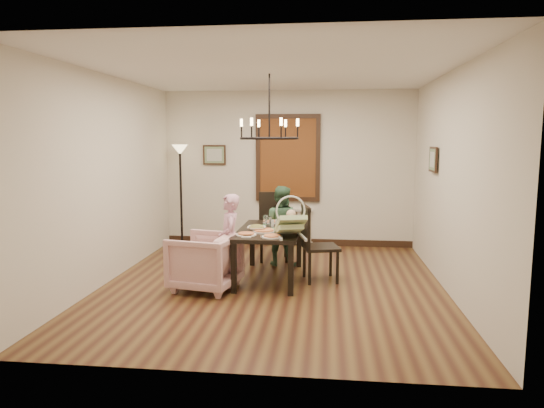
% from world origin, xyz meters
% --- Properties ---
extents(room_shell, '(4.51, 5.00, 2.81)m').
position_xyz_m(room_shell, '(0.00, 0.37, 1.40)').
color(room_shell, brown).
rests_on(room_shell, ground).
extents(dining_table, '(0.87, 1.51, 0.70)m').
position_xyz_m(dining_table, '(-0.08, 0.28, 0.62)').
color(dining_table, black).
rests_on(dining_table, room_shell).
extents(chair_far, '(0.54, 0.54, 1.10)m').
position_xyz_m(chair_far, '(-0.13, 1.34, 0.55)').
color(chair_far, black).
rests_on(chair_far, room_shell).
extents(chair_right, '(0.56, 0.56, 1.06)m').
position_xyz_m(chair_right, '(0.63, 0.28, 0.53)').
color(chair_right, black).
rests_on(chair_right, room_shell).
extents(armchair, '(0.95, 0.93, 0.73)m').
position_xyz_m(armchair, '(-0.85, -0.27, 0.37)').
color(armchair, beige).
rests_on(armchair, room_shell).
extents(elderly_woman, '(0.34, 0.42, 1.02)m').
position_xyz_m(elderly_woman, '(-0.56, -0.10, 0.51)').
color(elderly_woman, '#D495B0').
rests_on(elderly_woman, room_shell).
extents(seated_man, '(0.57, 0.49, 1.02)m').
position_xyz_m(seated_man, '(0.01, 1.05, 0.51)').
color(seated_man, '#375D40').
rests_on(seated_man, room_shell).
extents(baby_bouncer, '(0.53, 0.64, 0.36)m').
position_xyz_m(baby_bouncer, '(0.25, -0.22, 0.89)').
color(baby_bouncer, '#B6CF8F').
rests_on(baby_bouncer, dining_table).
extents(salad_bowl, '(0.30, 0.30, 0.07)m').
position_xyz_m(salad_bowl, '(-0.23, 0.13, 0.74)').
color(salad_bowl, white).
rests_on(salad_bowl, dining_table).
extents(pizza_platter, '(0.30, 0.30, 0.04)m').
position_xyz_m(pizza_platter, '(-0.12, 0.06, 0.72)').
color(pizza_platter, tan).
rests_on(pizza_platter, dining_table).
extents(drinking_glass, '(0.07, 0.07, 0.15)m').
position_xyz_m(drinking_glass, '(-0.11, 0.48, 0.78)').
color(drinking_glass, silver).
rests_on(drinking_glass, dining_table).
extents(window_blinds, '(1.00, 0.03, 1.40)m').
position_xyz_m(window_blinds, '(0.00, 2.46, 1.60)').
color(window_blinds, brown).
rests_on(window_blinds, room_shell).
extents(radiator, '(0.92, 0.12, 0.62)m').
position_xyz_m(radiator, '(0.00, 2.48, 0.35)').
color(radiator, silver).
rests_on(radiator, room_shell).
extents(picture_back, '(0.42, 0.03, 0.36)m').
position_xyz_m(picture_back, '(-1.35, 2.47, 1.65)').
color(picture_back, black).
rests_on(picture_back, room_shell).
extents(picture_right, '(0.03, 0.42, 0.36)m').
position_xyz_m(picture_right, '(2.21, 0.90, 1.65)').
color(picture_right, black).
rests_on(picture_right, room_shell).
extents(floor_lamp, '(0.30, 0.30, 1.80)m').
position_xyz_m(floor_lamp, '(-1.90, 2.15, 0.90)').
color(floor_lamp, black).
rests_on(floor_lamp, room_shell).
extents(chandelier, '(0.80, 0.80, 0.04)m').
position_xyz_m(chandelier, '(-0.08, 0.28, 1.95)').
color(chandelier, black).
rests_on(chandelier, room_shell).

